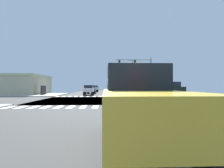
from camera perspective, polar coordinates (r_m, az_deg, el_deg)
The scene contains 14 objects.
ground at distance 21.83m, azimuth -5.09°, elevation -5.26°, with size 90.00×90.00×0.05m.
sidewalk_corner_ne at distance 35.83m, azimuth 17.18°, elevation -3.28°, with size 12.00×12.00×0.14m.
sidewalk_corner_nw at distance 36.57m, azimuth -24.97°, elevation -3.19°, with size 12.00×12.00×0.14m.
crosswalk_near at distance 14.59m, azimuth -7.46°, elevation -7.43°, with size 13.50×2.00×0.01m.
crosswalk_far at distance 29.11m, azimuth -4.90°, elevation -4.05°, with size 13.50×2.00×0.01m.
traffic_signal_mast at distance 29.40m, azimuth 8.19°, elevation 5.31°, with size 6.13×0.55×6.49m.
street_lamp at distance 41.97m, azimuth 6.41°, elevation 3.51°, with size 1.78×0.32×7.97m.
bank_building at distance 42.25m, azimuth -31.40°, elevation -0.17°, with size 17.18×11.16×4.02m.
suv_nearside_1 at distance 26.88m, azimuth 17.79°, elevation -1.33°, with size 4.60×1.96×2.34m.
sedan_farside_1 at distance 33.02m, azimuth -7.64°, elevation -1.71°, with size 1.80×4.30×1.88m.
sedan_crossing_2 at distance 39.95m, azimuth -6.72°, elevation -1.53°, with size 1.80×4.30×1.88m.
sedan_queued_3 at distance 57.03m, azimuth -5.42°, elevation -1.27°, with size 1.80×4.30×1.88m.
pickup_leading_1 at distance 4.93m, azimuth 9.00°, elevation -5.69°, with size 2.00×5.10×2.35m.
sedan_trailing_4 at distance 50.37m, azimuth -5.82°, elevation -1.35°, with size 1.80×4.30×1.88m.
Camera 1 is at (1.03, -21.73, 1.73)m, focal length 27.93 mm.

